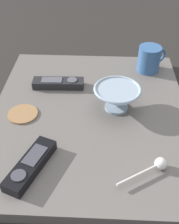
% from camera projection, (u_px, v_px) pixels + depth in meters
% --- Properties ---
extents(ground_plane, '(6.00, 6.00, 0.00)m').
position_uv_depth(ground_plane, '(90.00, 121.00, 0.86)').
color(ground_plane, black).
extents(table, '(0.57, 0.66, 0.03)m').
position_uv_depth(table, '(90.00, 117.00, 0.84)').
color(table, '#5B5651').
rests_on(table, ground).
extents(cereal_bowl, '(0.14, 0.14, 0.07)m').
position_uv_depth(cereal_bowl, '(117.00, 97.00, 0.82)').
color(cereal_bowl, '#8C9EAD').
rests_on(cereal_bowl, table).
extents(coffee_mug, '(0.10, 0.08, 0.09)m').
position_uv_depth(coffee_mug, '(149.00, 59.00, 0.98)').
color(coffee_mug, '#33598C').
rests_on(coffee_mug, table).
extents(teaspoon, '(0.12, 0.08, 0.03)m').
position_uv_depth(teaspoon, '(158.00, 165.00, 0.66)').
color(teaspoon, silver).
rests_on(teaspoon, table).
extents(tv_remote_near, '(0.16, 0.05, 0.03)m').
position_uv_depth(tv_remote_near, '(58.00, 83.00, 0.93)').
color(tv_remote_near, black).
rests_on(tv_remote_near, table).
extents(tv_remote_far, '(0.10, 0.17, 0.03)m').
position_uv_depth(tv_remote_far, '(31.00, 165.00, 0.67)').
color(tv_remote_far, black).
rests_on(tv_remote_far, table).
extents(drink_coaster, '(0.09, 0.09, 0.01)m').
position_uv_depth(drink_coaster, '(23.00, 114.00, 0.82)').
color(drink_coaster, olive).
rests_on(drink_coaster, table).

